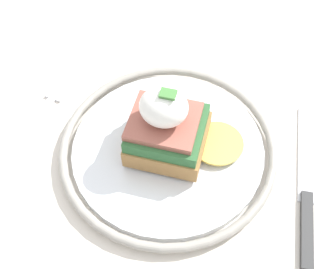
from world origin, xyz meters
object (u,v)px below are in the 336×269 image
at_px(plate, 168,148).
at_px(sandwich, 168,128).
at_px(fork, 39,117).
at_px(knife, 306,193).

relative_size(plate, sandwich, 1.99).
bearing_deg(sandwich, fork, 177.18).
xyz_separation_m(sandwich, knife, (0.16, -0.02, -0.04)).
bearing_deg(plate, knife, -5.68).
bearing_deg(fork, sandwich, -2.82).
distance_m(plate, sandwich, 0.04).
height_order(plate, fork, plate).
relative_size(fork, knife, 0.75).
bearing_deg(knife, fork, 175.68).
xyz_separation_m(plate, fork, (-0.16, 0.01, -0.01)).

